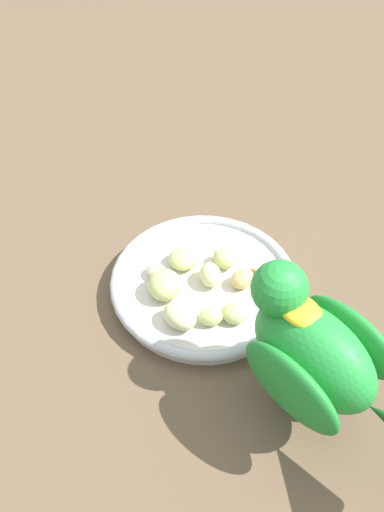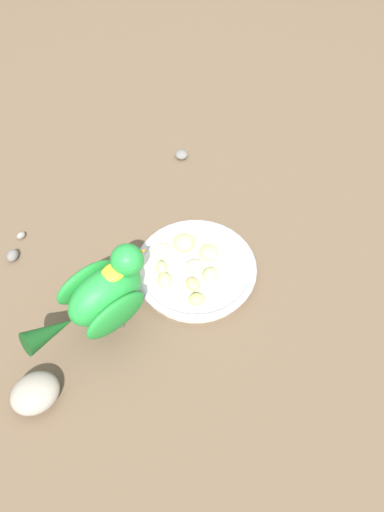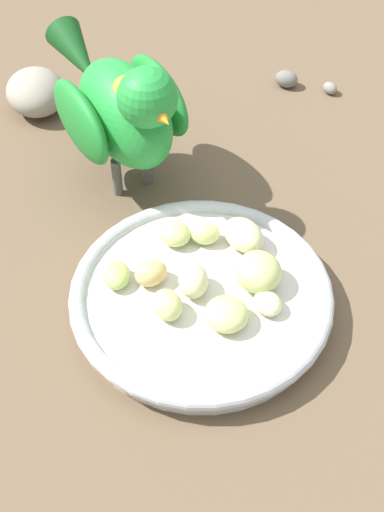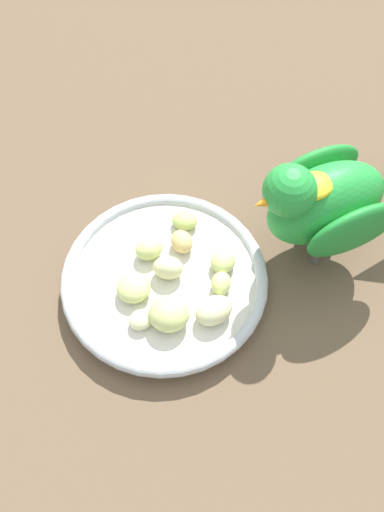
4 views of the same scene
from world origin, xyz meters
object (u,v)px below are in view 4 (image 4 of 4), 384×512
object	(u,v)px
apple_piece_6	(214,310)
apple_piece_8	(185,221)
apple_piece_7	(141,320)
apple_piece_4	(223,262)
apple_piece_9	(172,315)
feeding_bowl	(165,281)
apple_piece_5	(182,242)
parrot	(330,199)
apple_piece_3	(149,250)
apple_piece_2	(221,283)
apple_piece_1	(168,268)
apple_piece_0	(133,288)

from	to	relation	value
apple_piece_6	apple_piece_8	xyz separation A→B (m)	(-0.10, -0.05, -0.00)
apple_piece_8	apple_piece_7	bearing A→B (deg)	-7.40
apple_piece_4	apple_piece_9	bearing A→B (deg)	-26.66
feeding_bowl	apple_piece_6	bearing A→B (deg)	62.21
apple_piece_6	apple_piece_5	bearing A→B (deg)	-146.03
apple_piece_9	parrot	bearing A→B (deg)	135.00
feeding_bowl	parrot	bearing A→B (deg)	119.67
apple_piece_4	apple_piece_9	size ratio (longest dim) A/B	0.67
apple_piece_3	apple_piece_2	bearing A→B (deg)	74.64
apple_piece_1	apple_piece_2	xyz separation A→B (m)	(0.00, 0.05, -0.00)
apple_piece_0	apple_piece_4	distance (m)	0.09
apple_piece_8	apple_piece_9	distance (m)	0.11
apple_piece_4	apple_piece_5	bearing A→B (deg)	-106.92
apple_piece_1	apple_piece_7	xyz separation A→B (m)	(0.06, -0.01, -0.00)
apple_piece_4	apple_piece_7	size ratio (longest dim) A/B	1.07
apple_piece_4	apple_piece_7	world-z (taller)	apple_piece_4
apple_piece_9	apple_piece_2	bearing A→B (deg)	140.10
apple_piece_4	apple_piece_6	xyz separation A→B (m)	(0.06, 0.00, 0.00)
apple_piece_1	apple_piece_4	xyz separation A→B (m)	(-0.02, 0.05, -0.00)
feeding_bowl	apple_piece_9	bearing A→B (deg)	23.45
parrot	apple_piece_8	bearing A→B (deg)	-30.25
apple_piece_0	apple_piece_7	size ratio (longest dim) A/B	1.38
apple_piece_2	apple_piece_8	size ratio (longest dim) A/B	0.91
apple_piece_1	apple_piece_2	distance (m)	0.05
apple_piece_8	apple_piece_6	bearing A→B (deg)	27.50
apple_piece_8	feeding_bowl	bearing A→B (deg)	-4.66
apple_piece_3	apple_piece_4	world-z (taller)	apple_piece_3
apple_piece_8	apple_piece_9	world-z (taller)	apple_piece_9
apple_piece_2	apple_piece_1	bearing A→B (deg)	-94.40
apple_piece_7	apple_piece_2	bearing A→B (deg)	128.88
apple_piece_0	apple_piece_9	distance (m)	0.05
feeding_bowl	apple_piece_2	distance (m)	0.06
apple_piece_1	apple_piece_5	xyz separation A→B (m)	(-0.03, 0.01, -0.00)
apple_piece_8	parrot	xyz separation A→B (m)	(-0.01, 0.14, 0.06)
apple_piece_2	apple_piece_3	xyz separation A→B (m)	(-0.02, -0.08, 0.00)
parrot	apple_piece_9	bearing A→B (deg)	8.70
apple_piece_0	apple_piece_7	bearing A→B (deg)	27.11
apple_piece_3	apple_piece_9	bearing A→B (deg)	31.14
apple_piece_8	apple_piece_9	size ratio (longest dim) A/B	0.69
apple_piece_5	apple_piece_7	bearing A→B (deg)	-11.48
feeding_bowl	apple_piece_4	size ratio (longest dim) A/B	7.98
apple_piece_1	feeding_bowl	bearing A→B (deg)	-21.36
apple_piece_2	apple_piece_9	world-z (taller)	apple_piece_9
apple_piece_1	apple_piece_9	xyz separation A→B (m)	(0.05, 0.02, 0.00)
apple_piece_0	apple_piece_8	xyz separation A→B (m)	(-0.09, 0.03, -0.00)
apple_piece_7	apple_piece_3	bearing A→B (deg)	-171.09
apple_piece_3	apple_piece_5	bearing A→B (deg)	118.62
parrot	apple_piece_6	bearing A→B (deg)	15.38
apple_piece_0	parrot	size ratio (longest dim) A/B	0.18
apple_piece_1	apple_piece_4	bearing A→B (deg)	111.59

